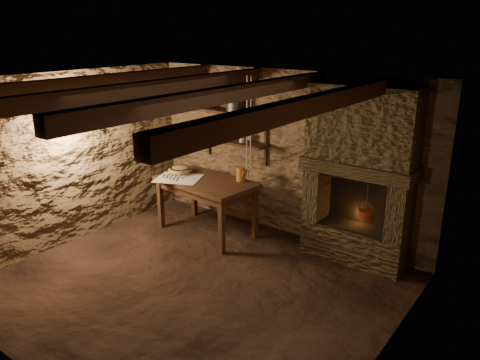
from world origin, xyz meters
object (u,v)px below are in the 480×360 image
Objects in this scene: work_table at (206,205)px; iron_stockpot at (235,104)px; stoneware_jug at (241,167)px; red_pot at (366,214)px; wooden_bowl at (180,170)px.

iron_stockpot is at bearing 85.94° from work_table.
stoneware_jug reaches higher than work_table.
red_pot reaches higher than work_table.
iron_stockpot reaches higher than wooden_bowl.
wooden_bowl is at bearing -171.19° from red_pot.
iron_stockpot is 2.46m from red_pot.
wooden_bowl is 2.84m from red_pot.
red_pot is (1.83, 0.18, -0.34)m from stoneware_jug.
stoneware_jug reaches higher than wooden_bowl.
red_pot is (2.16, -0.12, -1.17)m from iron_stockpot.
work_table is 4.20× the size of wooden_bowl.
wooden_bowl is (-0.97, -0.25, -0.16)m from stoneware_jug.
work_table is 5.88× the size of iron_stockpot.
stoneware_jug is 1.30× the size of wooden_bowl.
iron_stockpot is 0.48× the size of red_pot.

